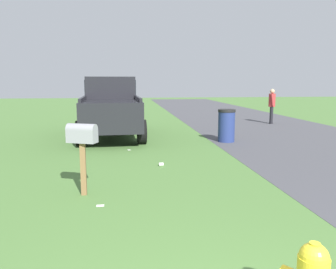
{
  "coord_description": "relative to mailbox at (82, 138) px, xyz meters",
  "views": [
    {
      "loc": [
        -1.27,
        0.76,
        1.92
      ],
      "look_at": [
        5.08,
        -0.03,
        0.92
      ],
      "focal_mm": 36.29,
      "sensor_mm": 36.0,
      "label": 1
    }
  ],
  "objects": [
    {
      "name": "litter_cup_by_mailbox",
      "position": [
        1.82,
        -1.52,
        -0.94
      ],
      "size": [
        0.08,
        0.1,
        0.08
      ],
      "primitive_type": "cylinder",
      "rotation": [
        0.0,
        1.57,
        1.6
      ],
      "color": "white",
      "rests_on": "ground"
    },
    {
      "name": "litter_wrapper_near_hydrant",
      "position": [
        -0.57,
        -0.31,
        -0.97
      ],
      "size": [
        0.09,
        0.12,
        0.01
      ],
      "primitive_type": "cube",
      "rotation": [
        0.0,
        0.0,
        1.59
      ],
      "color": "silver",
      "rests_on": "ground"
    },
    {
      "name": "mailbox",
      "position": [
        0.0,
        0.0,
        0.0
      ],
      "size": [
        0.37,
        0.54,
        1.23
      ],
      "rotation": [
        0.0,
        0.0,
        -0.38
      ],
      "color": "brown",
      "rests_on": "ground"
    },
    {
      "name": "pedestrian",
      "position": [
        9.11,
        -7.39,
        -0.06
      ],
      "size": [
        0.47,
        0.3,
        1.59
      ],
      "rotation": [
        0.0,
        0.0,
        4.39
      ],
      "color": "black",
      "rests_on": "ground"
    },
    {
      "name": "pickup_truck",
      "position": [
        6.52,
        -0.22,
        0.12
      ],
      "size": [
        5.16,
        2.28,
        2.09
      ],
      "rotation": [
        0.0,
        0.0,
        0.04
      ],
      "color": "black",
      "rests_on": "ground"
    },
    {
      "name": "trash_bin",
      "position": [
        4.75,
        -3.94,
        -0.45
      ],
      "size": [
        0.56,
        0.56,
        1.04
      ],
      "color": "navy",
      "rests_on": "ground"
    },
    {
      "name": "litter_wrapper_far_scatter",
      "position": [
        3.78,
        -0.8,
        -0.97
      ],
      "size": [
        0.14,
        0.12,
        0.01
      ],
      "primitive_type": "cube",
      "rotation": [
        0.0,
        0.0,
        0.38
      ],
      "color": "silver",
      "rests_on": "ground"
    }
  ]
}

